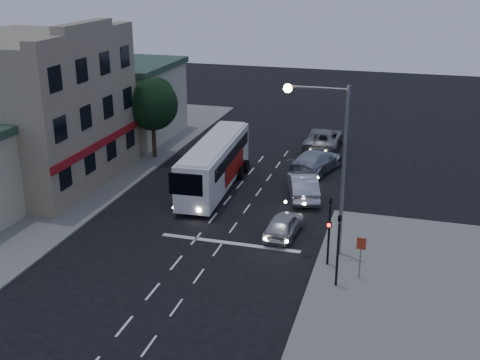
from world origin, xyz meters
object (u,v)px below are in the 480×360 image
(traffic_signal_main, at_px, (329,223))
(streetlight, at_px, (332,152))
(car_sedan_b, at_px, (316,161))
(tour_bus, at_px, (215,163))
(car_sedan_c, at_px, (324,139))
(street_tree, at_px, (152,102))
(regulatory_sign, at_px, (361,251))
(car_sedan_a, at_px, (303,186))
(traffic_signal_side, at_px, (338,242))
(car_suv, at_px, (284,224))

(traffic_signal_main, height_order, streetlight, streetlight)
(car_sedan_b, relative_size, streetlight, 0.64)
(tour_bus, distance_m, car_sedan_c, 12.81)
(car_sedan_b, distance_m, street_tree, 13.37)
(tour_bus, distance_m, street_tree, 8.87)
(car_sedan_b, bearing_deg, regulatory_sign, 122.27)
(streetlight, bearing_deg, car_sedan_a, 109.46)
(car_sedan_c, bearing_deg, traffic_signal_main, 98.48)
(streetlight, bearing_deg, car_sedan_c, 99.10)
(tour_bus, relative_size, traffic_signal_side, 2.72)
(car_sedan_a, relative_size, regulatory_sign, 2.25)
(regulatory_sign, bearing_deg, traffic_signal_side, -136.08)
(traffic_signal_side, distance_m, streetlight, 4.84)
(tour_bus, bearing_deg, car_sedan_c, 60.13)
(car_sedan_c, relative_size, regulatory_sign, 2.72)
(car_sedan_a, bearing_deg, street_tree, -38.48)
(tour_bus, bearing_deg, car_sedan_b, 37.99)
(car_suv, relative_size, traffic_signal_main, 0.97)
(traffic_signal_main, xyz_separation_m, street_tree, (-15.81, 14.25, 2.08))
(regulatory_sign, height_order, street_tree, street_tree)
(streetlight, xyz_separation_m, street_tree, (-15.55, 12.82, -1.23))
(car_sedan_c, bearing_deg, car_sedan_a, 91.06)
(car_suv, distance_m, car_sedan_b, 11.44)
(traffic_signal_side, height_order, street_tree, street_tree)
(traffic_signal_main, bearing_deg, regulatory_sign, -30.84)
(streetlight, bearing_deg, car_sedan_b, 101.68)
(car_sedan_b, xyz_separation_m, street_tree, (-12.85, -0.22, 3.67))
(car_sedan_c, relative_size, street_tree, 0.96)
(traffic_signal_main, distance_m, streetlight, 3.61)
(car_sedan_b, relative_size, traffic_signal_side, 1.40)
(traffic_signal_main, height_order, regulatory_sign, traffic_signal_main)
(traffic_signal_main, relative_size, streetlight, 0.46)
(car_sedan_a, bearing_deg, regulatory_sign, 98.19)
(regulatory_sign, relative_size, streetlight, 0.24)
(car_sedan_b, distance_m, traffic_signal_main, 14.85)
(traffic_signal_side, xyz_separation_m, street_tree, (-16.51, 16.22, 2.08))
(car_sedan_a, height_order, street_tree, street_tree)
(car_suv, relative_size, street_tree, 0.64)
(car_sedan_a, xyz_separation_m, car_sedan_b, (0.01, 5.38, 0.01))
(car_sedan_b, distance_m, regulatory_sign, 16.18)
(car_sedan_c, bearing_deg, car_suv, 90.56)
(tour_bus, height_order, streetlight, streetlight)
(traffic_signal_side, height_order, regulatory_sign, traffic_signal_side)
(car_suv, height_order, traffic_signal_side, traffic_signal_side)
(car_sedan_a, height_order, traffic_signal_main, traffic_signal_main)
(regulatory_sign, height_order, streetlight, streetlight)
(traffic_signal_side, bearing_deg, street_tree, 135.50)
(car_sedan_b, bearing_deg, tour_bus, 56.63)
(tour_bus, distance_m, car_sedan_b, 8.18)
(car_suv, relative_size, car_sedan_b, 0.70)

